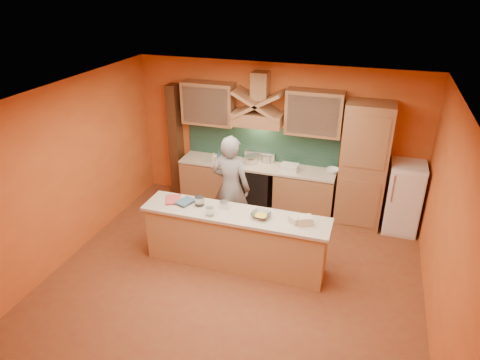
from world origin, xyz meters
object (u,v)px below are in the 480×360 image
(stove, at_px, (256,187))
(fridge, at_px, (403,198))
(person, at_px, (231,188))
(mixing_bowl, at_px, (261,215))
(kitchen_scale, at_px, (224,205))

(stove, distance_m, fridge, 2.71)
(person, bearing_deg, fridge, -155.30)
(fridge, bearing_deg, stove, 180.00)
(fridge, distance_m, person, 3.06)
(person, relative_size, mixing_bowl, 6.50)
(stove, bearing_deg, mixing_bowl, -72.32)
(stove, distance_m, kitchen_scale, 1.88)
(stove, bearing_deg, fridge, 0.00)
(person, xyz_separation_m, kitchen_scale, (0.13, -0.70, 0.05))
(stove, xyz_separation_m, person, (-0.14, -1.10, 0.48))
(fridge, distance_m, kitchen_scale, 3.27)
(fridge, bearing_deg, person, -158.79)
(fridge, height_order, mixing_bowl, fridge)
(mixing_bowl, bearing_deg, person, 133.19)
(person, bearing_deg, mixing_bowl, 136.68)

